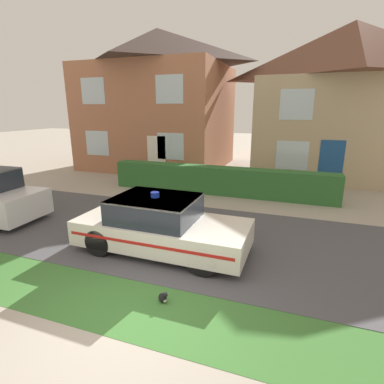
{
  "coord_description": "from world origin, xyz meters",
  "views": [
    {
      "loc": [
        2.5,
        -3.65,
        3.4
      ],
      "look_at": [
        -0.32,
        4.29,
        1.05
      ],
      "focal_mm": 28.0,
      "sensor_mm": 36.0,
      "label": 1
    }
  ],
  "objects": [
    {
      "name": "road_strip",
      "position": [
        0.0,
        3.56,
        0.01
      ],
      "size": [
        28.0,
        5.01,
        0.01
      ],
      "primitive_type": "cube",
      "color": "#4C4C51",
      "rests_on": "ground"
    },
    {
      "name": "police_car",
      "position": [
        -0.5,
        2.52,
        0.65
      ],
      "size": [
        4.21,
        1.83,
        1.47
      ],
      "rotation": [
        0.0,
        0.0,
        -0.01
      ],
      "color": "black",
      "rests_on": "road_strip"
    },
    {
      "name": "ground_plane",
      "position": [
        0.0,
        0.0,
        0.0
      ],
      "size": [
        80.0,
        80.0,
        0.0
      ],
      "primitive_type": "plane",
      "color": "#A89E8E"
    },
    {
      "name": "cat",
      "position": [
        0.43,
        0.61,
        0.1
      ],
      "size": [
        0.23,
        0.25,
        0.25
      ],
      "rotation": [
        0.0,
        0.0,
        5.75
      ],
      "color": "black",
      "rests_on": "ground"
    },
    {
      "name": "garden_hedge",
      "position": [
        -0.45,
        7.98,
        0.56
      ],
      "size": [
        9.18,
        0.72,
        1.12
      ],
      "primitive_type": "cube",
      "color": "#2D662D",
      "rests_on": "ground"
    },
    {
      "name": "house_left",
      "position": [
        -5.57,
        13.2,
        3.96
      ],
      "size": [
        8.17,
        6.93,
        7.76
      ],
      "color": "#A86B4C",
      "rests_on": "ground"
    },
    {
      "name": "house_right",
      "position": [
        4.55,
        13.6,
        3.79
      ],
      "size": [
        8.73,
        6.26,
        7.41
      ],
      "color": "tan",
      "rests_on": "ground"
    },
    {
      "name": "lawn_verge",
      "position": [
        0.0,
        0.3,
        0.0
      ],
      "size": [
        28.0,
        1.52,
        0.01
      ],
      "primitive_type": "cube",
      "color": "#3D7533",
      "rests_on": "ground"
    }
  ]
}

